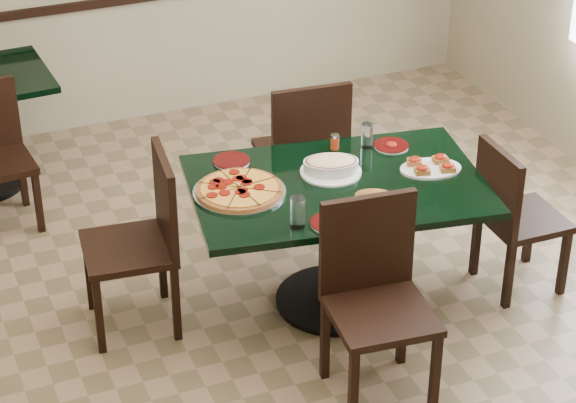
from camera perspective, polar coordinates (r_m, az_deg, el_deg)
name	(u,v)px	position (r m, az deg, el deg)	size (l,w,h in m)	color
floor	(287,327)	(6.00, -0.07, -6.37)	(5.50, 5.50, 0.00)	#82654B
main_table	(337,213)	(5.87, 2.49, -0.59)	(1.64, 1.19, 0.75)	black
chair_far	(305,148)	(6.52, 0.86, 2.76)	(0.50, 0.50, 1.00)	black
chair_near	(375,288)	(5.31, 4.42, -4.41)	(0.51, 0.51, 1.00)	black
chair_right	(512,211)	(6.16, 11.31, -0.48)	(0.41, 0.41, 0.88)	black
chair_left	(145,233)	(5.78, -7.28, -1.59)	(0.50, 0.50, 0.98)	black
pepperoni_pizza	(239,190)	(5.68, -2.48, 0.59)	(0.48, 0.48, 0.04)	silver
lasagna_casserole	(331,165)	(5.85, 2.19, 1.86)	(0.33, 0.32, 0.09)	silver
bread_basket	(375,199)	(5.57, 4.47, 0.13)	(0.25, 0.23, 0.09)	brown
bruschetta_platter	(431,166)	(5.93, 7.27, 1.80)	(0.37, 0.29, 0.05)	silver
side_plate_near	(331,223)	(5.42, 2.19, -1.10)	(0.20, 0.20, 0.02)	silver
side_plate_far_r	(391,146)	(6.15, 5.27, 2.85)	(0.19, 0.19, 0.03)	silver
side_plate_far_l	(232,161)	(5.98, -2.89, 2.07)	(0.20, 0.20, 0.02)	silver
napkin_setting	(333,224)	(5.43, 2.30, -1.16)	(0.19, 0.19, 0.01)	white
water_glass_a	(367,136)	(6.11, 4.04, 3.36)	(0.06, 0.06, 0.14)	white
water_glass_b	(298,212)	(5.37, 0.50, -0.55)	(0.07, 0.07, 0.16)	white
pepper_shaker	(335,142)	(6.09, 2.39, 3.06)	(0.05, 0.05, 0.08)	#C14714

